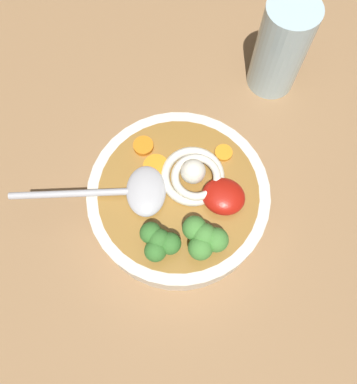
% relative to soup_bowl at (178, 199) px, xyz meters
% --- Properties ---
extents(table_slab, '(1.21, 1.21, 0.04)m').
position_rel_soup_bowl_xyz_m(table_slab, '(-0.03, 0.01, -0.05)').
color(table_slab, '#936D47').
rests_on(table_slab, ground).
extents(soup_bowl, '(0.21, 0.21, 0.05)m').
position_rel_soup_bowl_xyz_m(soup_bowl, '(0.00, 0.00, 0.00)').
color(soup_bowl, silver).
rests_on(soup_bowl, table_slab).
extents(noodle_pile, '(0.08, 0.08, 0.03)m').
position_rel_soup_bowl_xyz_m(noodle_pile, '(0.01, 0.02, 0.03)').
color(noodle_pile, silver).
rests_on(noodle_pile, soup_bowl).
extents(soup_spoon, '(0.17, 0.09, 0.02)m').
position_rel_soup_bowl_xyz_m(soup_spoon, '(-0.05, -0.02, 0.03)').
color(soup_spoon, '#B7B7BC').
rests_on(soup_spoon, soup_bowl).
extents(chili_sauce_dollop, '(0.05, 0.04, 0.02)m').
position_rel_soup_bowl_xyz_m(chili_sauce_dollop, '(0.05, 0.01, 0.03)').
color(chili_sauce_dollop, '#B2190F').
rests_on(chili_sauce_dollop, soup_bowl).
extents(broccoli_floret_front, '(0.05, 0.04, 0.04)m').
position_rel_soup_bowl_xyz_m(broccoli_floret_front, '(0.04, -0.05, 0.05)').
color(broccoli_floret_front, '#7A9E60').
rests_on(broccoli_floret_front, soup_bowl).
extents(broccoli_floret_center, '(0.05, 0.04, 0.04)m').
position_rel_soup_bowl_xyz_m(broccoli_floret_center, '(0.00, -0.07, 0.05)').
color(broccoli_floret_center, '#7A9E60').
rests_on(broccoli_floret_center, soup_bowl).
extents(carrot_slice_near_spoon, '(0.02, 0.02, 0.00)m').
position_rel_soup_bowl_xyz_m(carrot_slice_near_spoon, '(0.04, 0.06, 0.03)').
color(carrot_slice_near_spoon, orange).
rests_on(carrot_slice_near_spoon, soup_bowl).
extents(carrot_slice_beside_chili, '(0.03, 0.03, 0.01)m').
position_rel_soup_bowl_xyz_m(carrot_slice_beside_chili, '(-0.04, 0.02, 0.03)').
color(carrot_slice_beside_chili, orange).
rests_on(carrot_slice_beside_chili, soup_bowl).
extents(carrot_slice_right, '(0.02, 0.02, 0.01)m').
position_rel_soup_bowl_xyz_m(carrot_slice_right, '(-0.06, 0.04, 0.03)').
color(carrot_slice_right, orange).
rests_on(carrot_slice_right, soup_bowl).
extents(drinking_glass, '(0.06, 0.06, 0.13)m').
position_rel_soup_bowl_xyz_m(drinking_glass, '(0.06, 0.22, 0.04)').
color(drinking_glass, silver).
rests_on(drinking_glass, table_slab).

